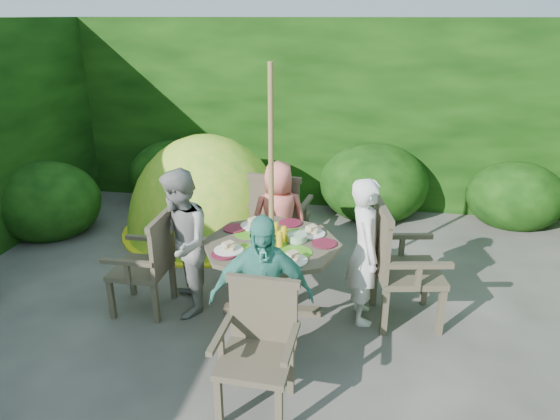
% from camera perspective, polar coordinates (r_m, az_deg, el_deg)
% --- Properties ---
extents(ground, '(60.00, 60.00, 0.00)m').
position_cam_1_polar(ground, '(4.05, 0.90, -17.17)').
color(ground, '#413E3A').
rests_on(ground, ground).
extents(hedge_enclosure, '(9.00, 9.00, 2.50)m').
position_cam_1_polar(hedge_enclosure, '(4.67, 3.72, 5.49)').
color(hedge_enclosure, black).
rests_on(hedge_enclosure, ground).
extents(patio_table, '(1.33, 1.33, 0.84)m').
position_cam_1_polar(patio_table, '(4.34, -0.90, -5.06)').
color(patio_table, '#3D3528').
rests_on(patio_table, ground).
extents(parasol_pole, '(0.05, 0.05, 2.20)m').
position_cam_1_polar(parasol_pole, '(4.14, -1.00, 1.24)').
color(parasol_pole, olive).
rests_on(parasol_pole, ground).
extents(garden_chair_right, '(0.65, 0.70, 1.02)m').
position_cam_1_polar(garden_chair_right, '(4.40, 13.41, -6.01)').
color(garden_chair_right, '#3D3528').
rests_on(garden_chair_right, ground).
extents(garden_chair_left, '(0.49, 0.54, 0.89)m').
position_cam_1_polar(garden_chair_left, '(4.61, -14.80, -5.80)').
color(garden_chair_left, '#3D3528').
rests_on(garden_chair_left, ground).
extents(garden_chair_back, '(0.64, 0.59, 0.97)m').
position_cam_1_polar(garden_chair_back, '(5.37, -0.11, -0.57)').
color(garden_chair_back, '#3D3528').
rests_on(garden_chair_back, ground).
extents(garden_chair_front, '(0.53, 0.48, 0.86)m').
position_cam_1_polar(garden_chair_front, '(3.46, -2.46, -15.19)').
color(garden_chair_front, '#3D3528').
rests_on(garden_chair_front, ground).
extents(child_right, '(0.39, 0.52, 1.30)m').
position_cam_1_polar(child_right, '(4.32, 9.71, -4.67)').
color(child_right, white).
rests_on(child_right, ground).
extents(child_left, '(0.70, 0.78, 1.33)m').
position_cam_1_polar(child_left, '(4.44, -11.31, -3.80)').
color(child_left, gray).
rests_on(child_left, ground).
extents(child_back, '(0.67, 0.54, 1.19)m').
position_cam_1_polar(child_back, '(5.06, -0.14, -1.01)').
color(child_back, '#EF7162').
rests_on(child_back, ground).
extents(child_front, '(0.80, 0.48, 1.28)m').
position_cam_1_polar(child_front, '(3.62, -2.12, -10.04)').
color(child_front, teal).
rests_on(child_front, ground).
extents(dome_tent, '(2.40, 2.40, 2.41)m').
position_cam_1_polar(dome_tent, '(6.36, -8.17, -2.22)').
color(dome_tent, '#6AC526').
rests_on(dome_tent, ground).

